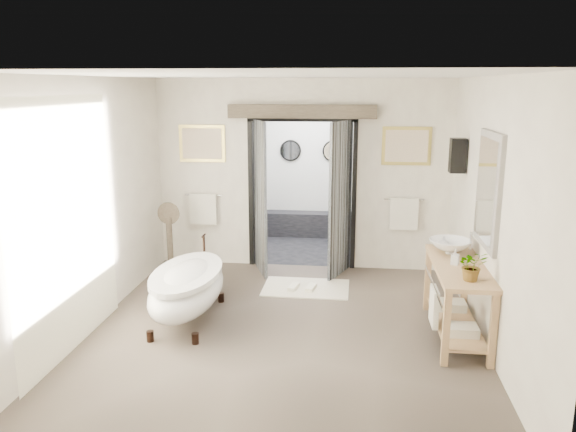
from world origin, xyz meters
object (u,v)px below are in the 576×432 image
Objects in this scene: basin at (450,247)px; rug at (306,288)px; clawfoot_tub at (187,287)px; vanity at (455,294)px.

rug is at bearing 167.48° from basin.
vanity is at bearing -1.40° from clawfoot_tub.
clawfoot_tub is 1.10× the size of vanity.
vanity is 2.29m from rug.
rug is 2.42× the size of basin.
basin is at bearing 91.63° from vanity.
clawfoot_tub is at bearing 178.60° from vanity.
basin is (-0.01, 0.43, 0.43)m from vanity.
vanity reaches higher than rug.
clawfoot_tub is 3.18m from basin.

